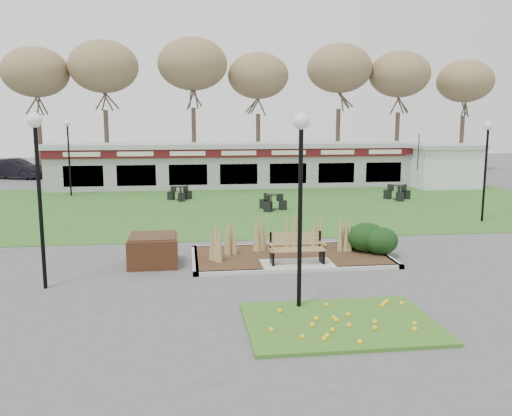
{
  "coord_description": "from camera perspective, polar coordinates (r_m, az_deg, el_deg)",
  "views": [
    {
      "loc": [
        -3.33,
        -15.7,
        4.54
      ],
      "look_at": [
        -1.03,
        2.0,
        1.56
      ],
      "focal_mm": 38.0,
      "sensor_mm": 36.0,
      "label": 1
    }
  ],
  "objects": [
    {
      "name": "food_pavilion",
      "position": [
        35.95,
        -2.06,
        4.57
      ],
      "size": [
        24.6,
        3.4,
        2.9
      ],
      "color": "#969699",
      "rests_on": "ground"
    },
    {
      "name": "tree_backdrop",
      "position": [
        43.99,
        -3.13,
        14.44
      ],
      "size": [
        47.24,
        5.24,
        10.36
      ],
      "color": "#47382B",
      "rests_on": "ground"
    },
    {
      "name": "lamp_post_far_right",
      "position": [
        25.66,
        23.13,
        5.72
      ],
      "size": [
        0.36,
        0.36,
        4.39
      ],
      "color": "black",
      "rests_on": "ground"
    },
    {
      "name": "lamp_post_far_left",
      "position": [
        33.41,
        -19.16,
        6.68
      ],
      "size": [
        0.37,
        0.37,
        4.41
      ],
      "color": "black",
      "rests_on": "ground"
    },
    {
      "name": "patio_umbrella",
      "position": [
        34.5,
        16.65,
        4.15
      ],
      "size": [
        2.2,
        2.23,
        2.49
      ],
      "color": "black",
      "rests_on": "ground"
    },
    {
      "name": "bistro_set_d",
      "position": [
        31.33,
        14.7,
        1.36
      ],
      "size": [
        1.5,
        1.44,
        0.81
      ],
      "color": "black",
      "rests_on": "ground"
    },
    {
      "name": "bistro_set_a",
      "position": [
        30.44,
        -7.99,
        1.31
      ],
      "size": [
        1.39,
        1.3,
        0.74
      ],
      "color": "black",
      "rests_on": "ground"
    },
    {
      "name": "car_black",
      "position": [
        44.73,
        -24.05,
        3.8
      ],
      "size": [
        4.89,
        3.13,
        1.52
      ],
      "primitive_type": "imported",
      "rotation": [
        0.0,
        0.0,
        1.21
      ],
      "color": "black",
      "rests_on": "ground"
    },
    {
      "name": "lawn",
      "position": [
        28.26,
        -0.53,
        0.24
      ],
      "size": [
        34.0,
        16.0,
        0.02
      ],
      "primitive_type": "cube",
      "color": "#2D641F",
      "rests_on": "ground"
    },
    {
      "name": "park_bench",
      "position": [
        16.76,
        4.29,
        -4.2
      ],
      "size": [
        1.7,
        0.66,
        0.93
      ],
      "color": "#9B8246",
      "rests_on": "ground"
    },
    {
      "name": "bistro_set_c",
      "position": [
        26.91,
        1.66,
        0.35
      ],
      "size": [
        1.29,
        1.46,
        0.77
      ],
      "color": "black",
      "rests_on": "ground"
    },
    {
      "name": "planting_bed",
      "position": [
        18.15,
        7.53,
        -3.92
      ],
      "size": [
        6.75,
        3.4,
        1.27
      ],
      "color": "#362615",
      "rests_on": "ground"
    },
    {
      "name": "flower_bed",
      "position": [
        12.42,
        8.87,
        -11.75
      ],
      "size": [
        4.2,
        3.0,
        0.16
      ],
      "color": "#32631C",
      "rests_on": "ground"
    },
    {
      "name": "ground",
      "position": [
        16.68,
        4.44,
        -6.36
      ],
      "size": [
        100.0,
        100.0,
        0.0
      ],
      "primitive_type": "plane",
      "color": "#515154",
      "rests_on": "ground"
    },
    {
      "name": "lamp_post_near_left",
      "position": [
        15.2,
        -22.03,
        4.51
      ],
      "size": [
        0.39,
        0.39,
        4.68
      ],
      "color": "black",
      "rests_on": "ground"
    },
    {
      "name": "brick_planter",
      "position": [
        17.22,
        -10.77,
        -4.36
      ],
      "size": [
        1.5,
        1.5,
        0.95
      ],
      "color": "brown",
      "rests_on": "ground"
    },
    {
      "name": "service_hut",
      "position": [
        37.79,
        19.13,
        4.26
      ],
      "size": [
        4.4,
        3.4,
        2.83
      ],
      "color": "white",
      "rests_on": "ground"
    },
    {
      "name": "lamp_post_near_right",
      "position": [
        12.53,
        4.73,
        4.19
      ],
      "size": [
        0.39,
        0.39,
        4.66
      ],
      "color": "black",
      "rests_on": "ground"
    }
  ]
}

